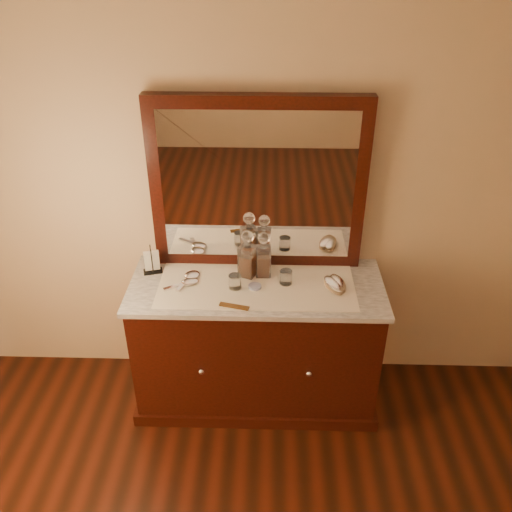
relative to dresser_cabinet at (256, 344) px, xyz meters
The scene contains 18 objects.
dresser_cabinet is the anchor object (origin of this frame).
dresser_plinth 0.37m from the dresser_cabinet, ahead, with size 1.46×0.59×0.08m, color black.
knob_left 0.42m from the dresser_cabinet, 136.47° to the right, with size 0.04×0.04×0.04m, color silver.
knob_right 0.42m from the dresser_cabinet, 43.53° to the right, with size 0.04×0.04×0.04m, color silver.
marble_top 0.42m from the dresser_cabinet, ahead, with size 1.44×0.59×0.03m, color white.
mirror_frame 0.97m from the dresser_cabinet, 90.00° to the left, with size 1.20×0.08×1.00m, color black.
mirror_glass 0.96m from the dresser_cabinet, 90.00° to the left, with size 1.06×0.01×0.86m, color white.
lace_runner 0.44m from the dresser_cabinet, 90.00° to the right, with size 1.10×0.45×0.00m, color white.
pin_dish 0.45m from the dresser_cabinet, 103.98° to the right, with size 0.07×0.07×0.01m, color white.
comb 0.51m from the dresser_cabinet, 117.35° to the right, with size 0.16×0.03×0.01m, color brown.
napkin_rack 0.80m from the dresser_cabinet, 169.17° to the left, with size 0.12×0.09×0.16m.
decanter_left 0.57m from the dresser_cabinet, 119.33° to the left, with size 0.12×0.12×0.29m.
decanter_right 0.56m from the dresser_cabinet, 70.07° to the left, with size 0.09×0.09×0.28m.
brush_near 0.63m from the dresser_cabinet, ahead, with size 0.14×0.19×0.05m.
brush_far 0.65m from the dresser_cabinet, ahead, with size 0.11×0.18×0.05m.
hand_mirror_outer 0.59m from the dresser_cabinet, behind, with size 0.13×0.22×0.02m.
hand_mirror_inner 0.60m from the dresser_cabinet, behind, with size 0.21×0.15×0.02m.
tumblers 0.48m from the dresser_cabinet, 27.32° to the right, with size 0.35×0.12×0.08m.
Camera 1 is at (0.07, -0.50, 2.53)m, focal length 36.99 mm.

